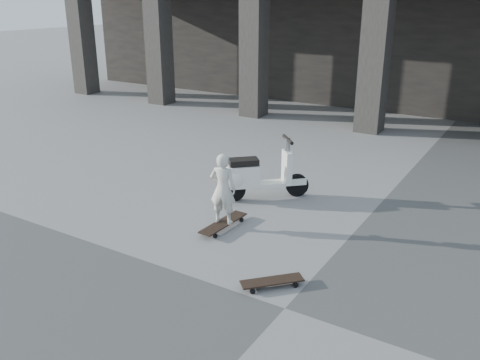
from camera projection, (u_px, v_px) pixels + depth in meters
The scene contains 5 objects.
ground at pixel (285, 308), 5.95m from camera, with size 90.00×90.00×0.00m, color #474745.
longboard at pixel (223, 223), 7.96m from camera, with size 0.28×1.01×0.10m.
skateboard_spare at pixel (272, 282), 6.36m from camera, with size 0.70×0.72×0.10m.
child at pixel (223, 189), 7.76m from camera, with size 0.41×0.27×1.13m, color beige.
scooter at pixel (251, 176), 8.96m from camera, with size 1.26×1.19×1.11m.
Camera 1 is at (2.20, -4.59, 3.47)m, focal length 38.00 mm.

